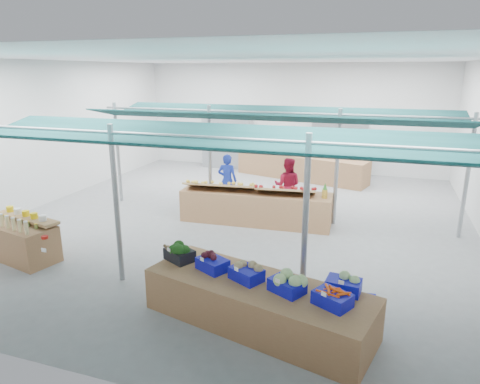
{
  "coord_description": "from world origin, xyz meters",
  "views": [
    {
      "loc": [
        3.55,
        -10.39,
        3.9
      ],
      "look_at": [
        0.6,
        -1.6,
        1.26
      ],
      "focal_mm": 32.0,
      "sensor_mm": 36.0,
      "label": 1
    }
  ],
  "objects": [
    {
      "name": "floor",
      "position": [
        0.0,
        0.0,
        0.0
      ],
      "size": [
        13.0,
        13.0,
        0.0
      ],
      "primitive_type": "plane",
      "color": "slate",
      "rests_on": "ground"
    },
    {
      "name": "hall",
      "position": [
        0.0,
        1.44,
        2.65
      ],
      "size": [
        13.0,
        13.0,
        13.0
      ],
      "color": "silver",
      "rests_on": "ground"
    },
    {
      "name": "pole_grid",
      "position": [
        0.75,
        -1.75,
        1.81
      ],
      "size": [
        10.0,
        4.6,
        3.0
      ],
      "color": "gray",
      "rests_on": "floor"
    },
    {
      "name": "awnings",
      "position": [
        0.75,
        -1.75,
        2.78
      ],
      "size": [
        9.5,
        7.08,
        0.3
      ],
      "color": "black",
      "rests_on": "pole_grid"
    },
    {
      "name": "back_shelving_left",
      "position": [
        -2.5,
        6.0,
        1.0
      ],
      "size": [
        2.0,
        0.5,
        2.0
      ],
      "primitive_type": "cube",
      "color": "#B23F33",
      "rests_on": "floor"
    },
    {
      "name": "back_shelving_right",
      "position": [
        2.0,
        6.0,
        1.0
      ],
      "size": [
        2.0,
        0.5,
        2.0
      ],
      "primitive_type": "cube",
      "color": "#B23F33",
      "rests_on": "floor"
    },
    {
      "name": "bottle_shelf",
      "position": [
        -3.59,
        -3.81,
        0.43
      ],
      "size": [
        1.88,
        1.39,
        1.06
      ],
      "rotation": [
        0.0,
        0.0,
        -0.22
      ],
      "color": "brown",
      "rests_on": "floor"
    },
    {
      "name": "veg_counter",
      "position": [
        1.9,
        -4.6,
        0.35
      ],
      "size": [
        3.84,
        2.06,
        0.71
      ],
      "primitive_type": "cube",
      "rotation": [
        0.0,
        0.0,
        -0.24
      ],
      "color": "brown",
      "rests_on": "floor"
    },
    {
      "name": "fruit_counter",
      "position": [
        0.52,
        -0.07,
        0.42
      ],
      "size": [
        3.98,
        1.17,
        0.84
      ],
      "primitive_type": "cube",
      "rotation": [
        0.0,
        0.0,
        0.06
      ],
      "color": "brown",
      "rests_on": "floor"
    },
    {
      "name": "far_counter",
      "position": [
        0.75,
        5.07,
        0.45
      ],
      "size": [
        5.05,
        2.28,
        0.89
      ],
      "primitive_type": "cube",
      "rotation": [
        0.0,
        0.0,
        -0.27
      ],
      "color": "brown",
      "rests_on": "floor"
    },
    {
      "name": "crate_stack",
      "position": [
        3.43,
        -4.42,
        0.31
      ],
      "size": [
        0.57,
        0.44,
        0.63
      ],
      "primitive_type": "cube",
      "rotation": [
        0.0,
        0.0,
        0.15
      ],
      "color": "#0F11A6",
      "rests_on": "floor"
    },
    {
      "name": "vendor_left",
      "position": [
        -0.68,
        1.03,
        0.79
      ],
      "size": [
        0.6,
        0.41,
        1.57
      ],
      "primitive_type": "imported",
      "rotation": [
        0.0,
        0.0,
        3.2
      ],
      "color": "#1A30AD",
      "rests_on": "floor"
    },
    {
      "name": "vendor_right",
      "position": [
        1.12,
        1.03,
        0.79
      ],
      "size": [
        0.8,
        0.64,
        1.57
      ],
      "primitive_type": "imported",
      "rotation": [
        0.0,
        0.0,
        3.2
      ],
      "color": "maroon",
      "rests_on": "floor"
    },
    {
      "name": "crate_broccoli",
      "position": [
        0.37,
        -4.22,
        0.87
      ],
      "size": [
        0.61,
        0.54,
        0.35
      ],
      "rotation": [
        0.0,
        0.0,
        -0.49
      ],
      "color": "black",
      "rests_on": "veg_counter"
    },
    {
      "name": "crate_beets",
      "position": [
        1.06,
        -4.4,
        0.84
      ],
      "size": [
        0.61,
        0.54,
        0.29
      ],
      "rotation": [
        0.0,
        0.0,
        -0.49
      ],
      "color": "#0F11A6",
      "rests_on": "veg_counter"
    },
    {
      "name": "crate_celeriac",
      "position": [
        1.7,
        -4.55,
        0.85
      ],
      "size": [
        0.61,
        0.54,
        0.31
      ],
      "rotation": [
        0.0,
        0.0,
        -0.49
      ],
      "color": "#0F11A6",
      "rests_on": "veg_counter"
    },
    {
      "name": "crate_cabbage",
      "position": [
        2.39,
        -4.72,
        0.87
      ],
      "size": [
        0.61,
        0.54,
        0.35
      ],
      "rotation": [
        0.0,
        0.0,
        -0.49
      ],
      "color": "#0F11A6",
      "rests_on": "veg_counter"
    },
    {
      "name": "crate_carrots",
      "position": [
        3.08,
        -4.89,
        0.82
      ],
      "size": [
        0.61,
        0.54,
        0.29
      ],
      "rotation": [
        0.0,
        0.0,
        -0.49
      ],
      "color": "#0F11A6",
      "rests_on": "veg_counter"
    },
    {
      "name": "sparrow",
      "position": [
        0.18,
        -4.31,
        0.96
      ],
      "size": [
        0.12,
        0.09,
        0.11
      ],
      "rotation": [
        0.0,
        0.0,
        -0.49
      ],
      "color": "brown",
      "rests_on": "crate_broccoli"
    },
    {
      "name": "pole_ribbon",
      "position": [
        -1.89,
        -4.89,
        1.08
      ],
      "size": [
        0.12,
        0.12,
        0.28
      ],
      "color": "#B8140C",
      "rests_on": "pole_grid"
    },
    {
      "name": "apple_heap_yellow",
      "position": [
        -0.41,
        -0.22,
        1.01
      ],
      "size": [
        1.97,
        0.92,
        0.27
      ],
      "rotation": [
        0.0,
        0.0,
        0.12
      ],
      "color": "#997247",
      "rests_on": "fruit_counter"
    },
    {
      "name": "apple_heap_red",
      "position": [
        1.32,
        -0.12,
        1.01
      ],
      "size": [
        1.57,
        0.87,
        0.27
      ],
      "rotation": [
        0.0,
        0.0,
        0.12
      ],
      "color": "#997247",
      "rests_on": "fruit_counter"
    },
    {
      "name": "pineapple",
      "position": [
        2.3,
        -0.06,
        1.02
      ],
      "size": [
        0.14,
        0.14,
        0.39
      ],
      "rotation": [
        0.0,
        0.0,
        0.12
      ],
      "color": "#8C6019",
      "rests_on": "fruit_counter"
    },
    {
      "name": "crate_extra",
      "position": [
        3.19,
        -4.45,
        0.86
      ],
      "size": [
        0.53,
        0.43,
        0.32
      ],
      "rotation": [
        0.0,
        0.0,
        -0.1
      ],
      "color": "#0F11A6",
      "rests_on": "veg_counter"
    }
  ]
}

